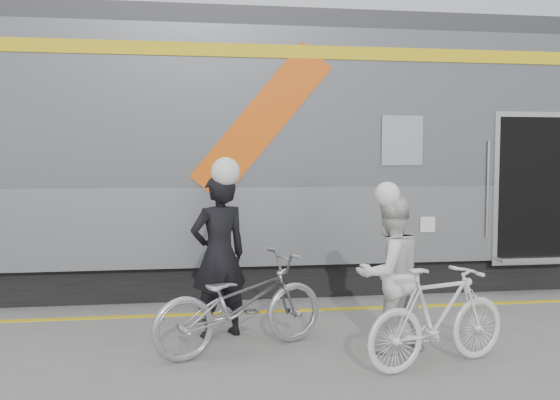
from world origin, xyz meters
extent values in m
plane|color=slate|center=(0.00, 0.00, 0.00)|extent=(90.00, 90.00, 0.00)
cube|color=black|center=(1.08, 4.20, 0.25)|extent=(24.00, 2.70, 0.50)
cube|color=#9EA0A5|center=(1.08, 4.20, 1.05)|extent=(24.00, 3.00, 1.10)
cube|color=slate|center=(1.08, 4.20, 2.70)|extent=(24.00, 3.00, 2.20)
cube|color=#38383A|center=(1.08, 4.20, 3.95)|extent=(24.00, 2.64, 0.30)
cube|color=yellow|center=(1.08, 2.69, 3.45)|extent=(24.00, 0.02, 0.18)
cube|color=#EF5B0E|center=(-0.72, 2.69, 2.50)|extent=(1.96, 0.01, 2.19)
cube|color=black|center=(1.28, 2.69, 2.25)|extent=(0.55, 0.02, 0.65)
cube|color=black|center=(3.28, 2.90, 1.55)|extent=(1.05, 0.45, 2.10)
cube|color=silver|center=(3.28, 2.69, 1.55)|extent=(1.20, 0.02, 2.25)
cylinder|color=silver|center=(2.58, 2.67, 1.55)|extent=(0.04, 0.04, 1.40)
cube|color=silver|center=(3.28, 2.65, 0.52)|extent=(1.05, 0.25, 0.06)
cube|color=silver|center=(1.68, 2.69, 1.05)|extent=(0.22, 0.01, 0.22)
cube|color=yellow|center=(0.00, 2.15, 0.00)|extent=(24.00, 0.12, 0.01)
imported|color=black|center=(-1.37, 1.18, 0.92)|extent=(0.78, 0.66, 1.83)
imported|color=#A5A7AC|center=(-1.17, 0.63, 0.50)|extent=(2.03, 1.35, 1.01)
imported|color=silver|center=(0.36, 0.45, 0.81)|extent=(0.93, 0.82, 1.61)
imported|color=silver|center=(0.66, -0.10, 0.49)|extent=(1.69, 0.93, 0.98)
sphere|color=white|center=(-1.37, 1.18, 1.99)|extent=(0.32, 0.32, 0.32)
sphere|color=white|center=(0.36, 0.45, 1.74)|extent=(0.26, 0.26, 0.26)
camera|label=1|loc=(-1.62, -5.39, 1.99)|focal=38.00mm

